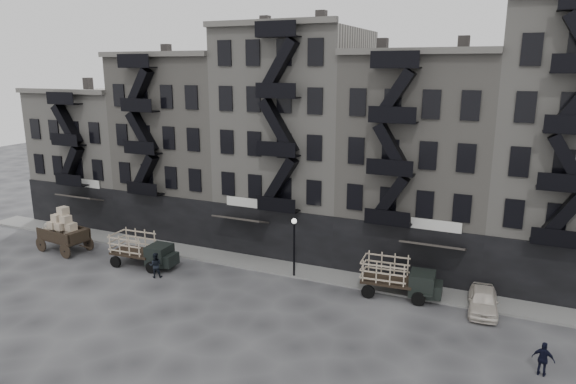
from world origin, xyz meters
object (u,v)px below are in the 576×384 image
at_px(stake_truck_west, 142,248).
at_px(car_east, 483,300).
at_px(pedestrian_west, 65,234).
at_px(horse, 53,228).
at_px(policeman, 543,359).
at_px(wagon, 62,227).
at_px(pedestrian_mid, 155,265).
at_px(stake_truck_east, 399,275).

bearing_deg(stake_truck_west, car_east, 3.17).
xyz_separation_m(car_east, pedestrian_west, (-32.25, -1.46, 0.20)).
distance_m(horse, policeman, 37.72).
height_order(horse, pedestrian_west, horse).
relative_size(wagon, policeman, 2.56).
bearing_deg(policeman, wagon, 5.76).
bearing_deg(wagon, pedestrian_west, 139.91).
xyz_separation_m(horse, pedestrian_mid, (13.22, -3.08, -0.02)).
bearing_deg(policeman, stake_truck_east, -24.53).
bearing_deg(pedestrian_mid, wagon, -36.23).
height_order(stake_truck_west, car_east, stake_truck_west).
height_order(car_east, pedestrian_west, pedestrian_west).
distance_m(stake_truck_west, pedestrian_west, 9.06).
relative_size(stake_truck_west, car_east, 1.22).
bearing_deg(car_east, stake_truck_west, -178.39).
xyz_separation_m(stake_truck_west, stake_truck_east, (18.19, 2.60, 0.01)).
bearing_deg(wagon, horse, 157.08).
bearing_deg(car_east, horse, 176.62).
relative_size(stake_truck_east, pedestrian_mid, 2.85).
distance_m(pedestrian_mid, policeman, 24.24).
bearing_deg(stake_truck_east, pedestrian_west, 178.92).
relative_size(car_east, policeman, 2.42).
height_order(wagon, policeman, wagon).
relative_size(stake_truck_west, stake_truck_east, 0.99).
bearing_deg(stake_truck_west, pedestrian_mid, -34.11).
xyz_separation_m(wagon, stake_truck_west, (7.89, 0.02, -0.58)).
bearing_deg(stake_truck_west, wagon, 176.97).
bearing_deg(pedestrian_west, pedestrian_mid, -67.39).
relative_size(stake_truck_west, policeman, 2.95).
bearing_deg(car_east, policeman, -67.08).
xyz_separation_m(wagon, car_east, (31.17, 2.61, -1.30)).
bearing_deg(wagon, policeman, 1.32).
xyz_separation_m(wagon, pedestrian_west, (-1.09, 1.16, -1.09)).
relative_size(pedestrian_mid, policeman, 1.05).
distance_m(pedestrian_west, pedestrian_mid, 11.41).
bearing_deg(pedestrian_mid, stake_truck_west, -59.89).
relative_size(horse, stake_truck_west, 0.43).
height_order(car_east, policeman, policeman).
xyz_separation_m(wagon, stake_truck_east, (26.08, 2.62, -0.58)).
height_order(wagon, stake_truck_west, wagon).
bearing_deg(stake_truck_west, policeman, -10.20).
relative_size(horse, pedestrian_west, 1.19).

